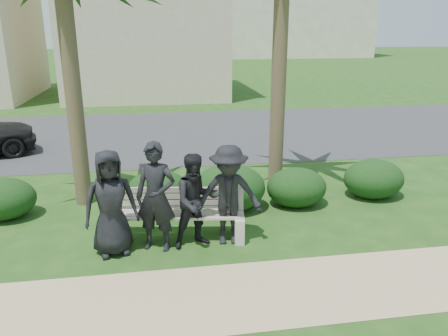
{
  "coord_description": "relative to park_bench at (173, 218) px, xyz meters",
  "views": [
    {
      "loc": [
        -0.78,
        -6.8,
        3.42
      ],
      "look_at": [
        0.49,
        1.0,
        0.91
      ],
      "focal_mm": 35.0,
      "sensor_mm": 36.0,
      "label": 1
    }
  ],
  "objects": [
    {
      "name": "ground",
      "position": [
        0.54,
        -0.03,
        -0.37
      ],
      "size": [
        160.0,
        160.0,
        0.0
      ],
      "primitive_type": "plane",
      "color": "#1A4112",
      "rests_on": "ground"
    },
    {
      "name": "footpath",
      "position": [
        0.54,
        -1.83,
        -0.37
      ],
      "size": [
        30.0,
        1.6,
        0.01
      ],
      "primitive_type": "cube",
      "color": "tan",
      "rests_on": "ground"
    },
    {
      "name": "asphalt_street",
      "position": [
        0.54,
        7.97,
        -0.37
      ],
      "size": [
        160.0,
        8.0,
        0.01
      ],
      "primitive_type": "cube",
      "color": "#2D2D30",
      "rests_on": "ground"
    },
    {
      "name": "stucco_bldg_right",
      "position": [
        -0.46,
        17.97,
        3.29
      ],
      "size": [
        8.4,
        8.4,
        7.3
      ],
      "color": "#BFB48F",
      "rests_on": "ground"
    },
    {
      "name": "park_bench",
      "position": [
        0.0,
        0.0,
        0.0
      ],
      "size": [
        2.45,
        0.88,
        0.83
      ],
      "rotation": [
        0.0,
        0.0,
        -0.15
      ],
      "color": "#A69A8B",
      "rests_on": "ground"
    },
    {
      "name": "man_a",
      "position": [
        -0.97,
        -0.35,
        0.48
      ],
      "size": [
        0.93,
        0.72,
        1.7
      ],
      "primitive_type": "imported",
      "rotation": [
        0.0,
        0.0,
        0.24
      ],
      "color": "black",
      "rests_on": "ground"
    },
    {
      "name": "man_b",
      "position": [
        -0.27,
        -0.31,
        0.52
      ],
      "size": [
        0.75,
        0.61,
        1.78
      ],
      "primitive_type": "imported",
      "rotation": [
        0.0,
        0.0,
        -0.33
      ],
      "color": "black",
      "rests_on": "ground"
    },
    {
      "name": "man_c",
      "position": [
        0.36,
        -0.31,
        0.41
      ],
      "size": [
        0.88,
        0.75,
        1.57
      ],
      "primitive_type": "imported",
      "rotation": [
        0.0,
        0.0,
        0.23
      ],
      "color": "black",
      "rests_on": "ground"
    },
    {
      "name": "man_d",
      "position": [
        0.9,
        -0.3,
        0.47
      ],
      "size": [
        1.15,
        0.74,
        1.69
      ],
      "primitive_type": "imported",
      "rotation": [
        0.0,
        0.0,
        -0.1
      ],
      "color": "black",
      "rests_on": "ground"
    },
    {
      "name": "hedge_a",
      "position": [
        -3.13,
        1.39,
        0.02
      ],
      "size": [
        1.22,
        1.0,
        0.79
      ],
      "primitive_type": "ellipsoid",
      "color": "black",
      "rests_on": "ground"
    },
    {
      "name": "hedge_c",
      "position": [
        -0.23,
        1.36,
        0.03
      ],
      "size": [
        1.24,
        1.02,
        0.81
      ],
      "primitive_type": "ellipsoid",
      "color": "black",
      "rests_on": "ground"
    },
    {
      "name": "hedge_d",
      "position": [
        1.15,
        1.12,
        0.09
      ],
      "size": [
        1.44,
        1.19,
        0.94
      ],
      "primitive_type": "ellipsoid",
      "color": "black",
      "rests_on": "ground"
    },
    {
      "name": "hedge_e",
      "position": [
        2.54,
        1.11,
        0.02
      ],
      "size": [
        1.22,
        1.01,
        0.79
      ],
      "primitive_type": "ellipsoid",
      "color": "black",
      "rests_on": "ground"
    },
    {
      "name": "hedge_f",
      "position": [
        4.3,
        1.3,
        0.04
      ],
      "size": [
        1.28,
        1.06,
        0.84
      ],
      "primitive_type": "ellipsoid",
      "color": "black",
      "rests_on": "ground"
    }
  ]
}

